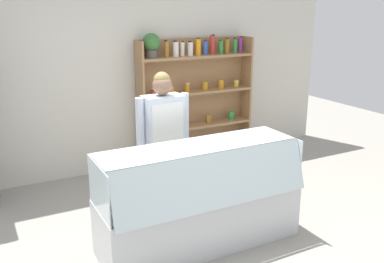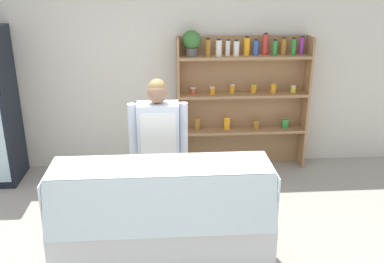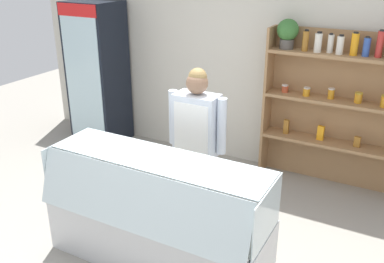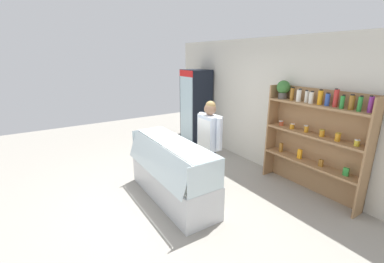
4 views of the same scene
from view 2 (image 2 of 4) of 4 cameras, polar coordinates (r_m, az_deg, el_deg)
ground_plane at (r=4.30m, az=-3.06°, el=-16.62°), size 12.00×12.00×0.00m
back_wall at (r=5.87m, az=-3.75°, el=8.12°), size 6.80×0.10×2.70m
shelving_unit at (r=5.84m, az=6.18°, el=5.31°), size 1.77×0.29×1.92m
deli_display_case at (r=4.07m, az=-3.94°, el=-13.60°), size 1.97×0.71×1.01m
shop_clerk at (r=4.47m, az=-4.48°, el=-1.26°), size 0.62×0.25×1.60m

